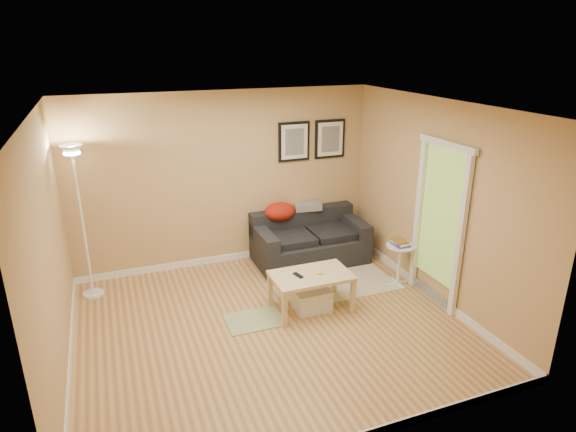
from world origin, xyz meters
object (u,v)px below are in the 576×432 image
object	(u,v)px
side_table	(399,265)
floor_lamp	(83,228)
book_stack	(400,242)
sofa	(310,238)
coffee_table	(311,292)
storage_bin	(312,300)

from	to	relation	value
side_table	floor_lamp	bearing A→B (deg)	163.14
side_table	book_stack	xyz separation A→B (m)	(-0.01, 0.00, 0.34)
sofa	coffee_table	size ratio (longest dim) A/B	1.71
side_table	floor_lamp	size ratio (longest dim) A/B	0.29
sofa	side_table	bearing A→B (deg)	-54.26
storage_bin	floor_lamp	bearing A→B (deg)	151.49
sofa	floor_lamp	size ratio (longest dim) A/B	0.82
storage_bin	side_table	world-z (taller)	side_table
side_table	book_stack	size ratio (longest dim) A/B	2.42
storage_bin	sofa	bearing A→B (deg)	67.45
side_table	book_stack	world-z (taller)	book_stack
coffee_table	sofa	bearing A→B (deg)	83.13
coffee_table	storage_bin	size ratio (longest dim) A/B	2.12
sofa	book_stack	world-z (taller)	sofa
coffee_table	floor_lamp	bearing A→B (deg)	167.85
sofa	floor_lamp	bearing A→B (deg)	179.13
sofa	book_stack	size ratio (longest dim) A/B	6.86
coffee_table	book_stack	size ratio (longest dim) A/B	4.01
storage_bin	floor_lamp	size ratio (longest dim) A/B	0.23
sofa	storage_bin	size ratio (longest dim) A/B	3.63
coffee_table	floor_lamp	world-z (taller)	floor_lamp
coffee_table	floor_lamp	size ratio (longest dim) A/B	0.48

